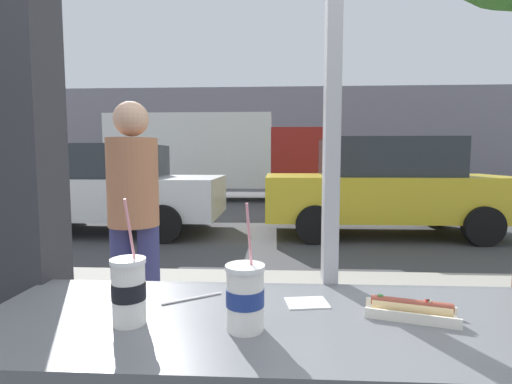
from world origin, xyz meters
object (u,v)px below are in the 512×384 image
Objects in this scene: parked_car_yellow at (384,186)px; hotdog_tray_near at (411,309)px; soda_cup_right at (245,296)px; parked_car_white at (107,187)px; pedestrian at (134,211)px; box_truck at (216,153)px; soda_cup_left at (129,290)px.

hotdog_tray_near is at bearing -105.04° from parked_car_yellow.
parked_car_white is (-3.12, 6.12, -0.21)m from soda_cup_right.
soda_cup_right is 1.68m from pedestrian.
parked_car_white is at bearing 120.56° from hotdog_tray_near.
hotdog_tray_near is 7.01m from parked_car_white.
pedestrian is at bearing 133.00° from hotdog_tray_near.
soda_cup_right is at bearing -80.69° from box_truck.
pedestrian reaches higher than hotdog_tray_near.
soda_cup_right is 0.08× the size of parked_car_white.
pedestrian is (2.29, -4.66, 0.21)m from parked_car_white.
soda_cup_left is 0.08× the size of parked_car_white.
parked_car_yellow is 7.08m from box_truck.
parked_car_yellow is at bearing 58.16° from pedestrian.
box_truck is (-1.95, 11.92, 0.49)m from soda_cup_right.
box_truck reaches higher than hotdog_tray_near.
soda_cup_left is 0.20× the size of pedestrian.
parked_car_white is (-3.56, 6.03, -0.15)m from hotdog_tray_near.
pedestrian reaches higher than parked_car_yellow.
hotdog_tray_near is at bearing -78.56° from box_truck.
parked_car_white is at bearing -101.40° from box_truck.
pedestrian is at bearing -121.84° from parked_car_yellow.
parked_car_yellow is at bearing 74.96° from hotdog_tray_near.
soda_cup_left is 1.02× the size of soda_cup_right.
parked_car_yellow reaches higher than hotdog_tray_near.
soda_cup_left is 12.02m from box_truck.
box_truck reaches higher than soda_cup_right.
parked_car_white is (-2.82, 6.11, -0.22)m from soda_cup_left.
pedestrian is at bearing -83.90° from box_truck.
hotdog_tray_near is 0.06× the size of parked_car_white.
box_truck reaches higher than parked_car_yellow.
soda_cup_left is 1.32× the size of hotdog_tray_near.
parked_car_white is 0.98× the size of parked_car_yellow.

